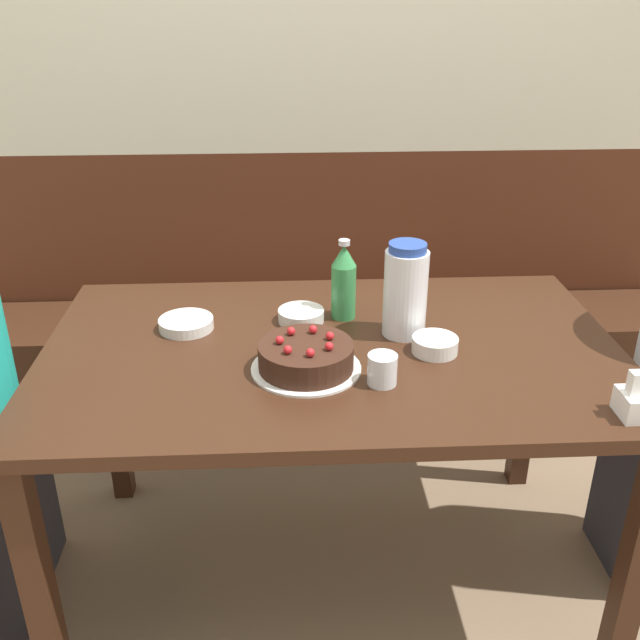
{
  "coord_description": "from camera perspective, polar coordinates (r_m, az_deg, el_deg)",
  "views": [
    {
      "loc": [
        -0.11,
        -1.58,
        1.58
      ],
      "look_at": [
        -0.03,
        0.05,
        0.8
      ],
      "focal_mm": 40.0,
      "sensor_mm": 36.0,
      "label": 1
    }
  ],
  "objects": [
    {
      "name": "ground_plane",
      "position": [
        2.24,
        0.83,
        -19.32
      ],
      "size": [
        12.0,
        12.0,
        0.0
      ],
      "primitive_type": "plane",
      "color": "#846B51"
    },
    {
      "name": "back_wall",
      "position": [
        2.66,
        -0.58,
        18.43
      ],
      "size": [
        4.8,
        0.04,
        2.5
      ],
      "color": "#4C2314",
      "rests_on": "ground_plane"
    },
    {
      "name": "bench_seat",
      "position": [
        2.77,
        -0.28,
        -3.82
      ],
      "size": [
        2.72,
        0.38,
        0.44
      ],
      "color": "#381E11",
      "rests_on": "ground_plane"
    },
    {
      "name": "dining_table",
      "position": [
        1.83,
        0.95,
        -4.53
      ],
      "size": [
        1.45,
        0.88,
        0.75
      ],
      "color": "#381E11",
      "rests_on": "ground_plane"
    },
    {
      "name": "birthday_cake",
      "position": [
        1.67,
        -1.13,
        -2.99
      ],
      "size": [
        0.26,
        0.26,
        0.09
      ],
      "color": "white",
      "rests_on": "dining_table"
    },
    {
      "name": "water_pitcher",
      "position": [
        1.82,
        6.85,
        2.35
      ],
      "size": [
        0.11,
        0.11,
        0.25
      ],
      "color": "white",
      "rests_on": "dining_table"
    },
    {
      "name": "soju_bottle",
      "position": [
        1.91,
        1.91,
        3.13
      ],
      "size": [
        0.07,
        0.07,
        0.22
      ],
      "color": "#388E4C",
      "rests_on": "dining_table"
    },
    {
      "name": "bowl_soup_white",
      "position": [
        1.78,
        9.18,
        -1.98
      ],
      "size": [
        0.11,
        0.11,
        0.04
      ],
      "color": "white",
      "rests_on": "dining_table"
    },
    {
      "name": "bowl_rice_small",
      "position": [
        1.91,
        -10.66,
        -0.29
      ],
      "size": [
        0.14,
        0.14,
        0.03
      ],
      "color": "white",
      "rests_on": "dining_table"
    },
    {
      "name": "bowl_side_dish",
      "position": [
        1.92,
        -1.53,
        0.36
      ],
      "size": [
        0.12,
        0.12,
        0.03
      ],
      "color": "white",
      "rests_on": "dining_table"
    },
    {
      "name": "glass_water_tall",
      "position": [
        1.62,
        5.0,
        -3.96
      ],
      "size": [
        0.07,
        0.07,
        0.07
      ],
      "color": "silver",
      "rests_on": "dining_table"
    }
  ]
}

